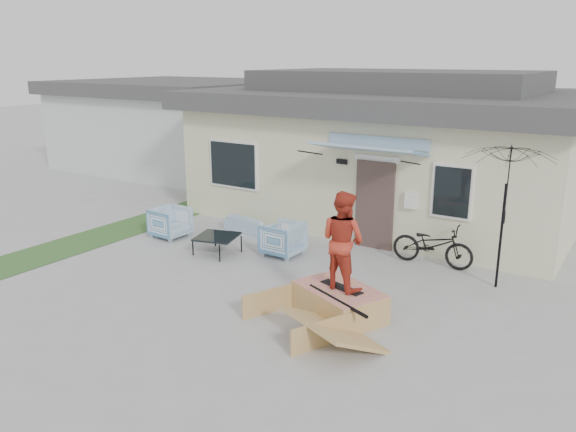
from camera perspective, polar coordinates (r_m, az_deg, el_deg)
The scene contains 13 objects.
ground at distance 10.82m, azimuth -6.61°, elevation -8.57°, with size 90.00×90.00×0.00m, color #9B9B9B.
grass_strip at distance 15.64m, azimuth -16.74°, elevation -1.47°, with size 1.40×8.00×0.01m, color #305627.
house at distance 16.98m, azimuth 10.67°, elevation 6.94°, with size 10.80×8.49×4.10m.
neighbor_house at distance 24.49m, azimuth -10.95°, elevation 9.13°, with size 8.60×7.60×3.50m.
loveseat at distance 14.92m, azimuth -3.80°, elevation -0.53°, with size 1.44×0.42×0.56m, color teal.
armchair_left at distance 14.70m, azimuth -11.65°, elevation -0.47°, with size 0.83×0.78×0.85m, color teal.
armchair_right at distance 13.11m, azimuth -0.55°, elevation -2.11°, with size 0.83×0.78×0.86m, color teal.
coffee_table at distance 13.34m, azimuth -7.07°, elevation -2.86°, with size 0.89×0.89×0.44m, color black.
bicycle at distance 12.81m, azimuth 14.26°, elevation -2.36°, with size 0.62×1.78×1.14m, color black.
patio_umbrella at distance 11.65m, azimuth 20.78°, elevation 1.35°, with size 2.17×2.09×2.20m.
skate_ramp at distance 10.19m, azimuth 5.10°, elevation -8.54°, with size 1.52×2.02×0.51m, color #AD854C, non-canonical shape.
skateboard at distance 10.11m, azimuth 5.36°, elevation -7.03°, with size 0.87×0.22×0.05m, color black.
skater at distance 9.81m, azimuth 5.49°, elevation -2.22°, with size 0.84×0.65×1.72m, color #B33221.
Camera 1 is at (6.37, -7.55, 4.40)m, focal length 35.65 mm.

